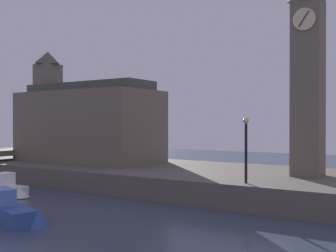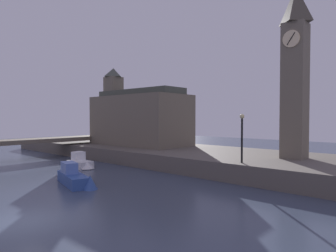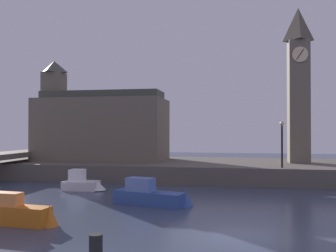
{
  "view_description": "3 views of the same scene",
  "coord_description": "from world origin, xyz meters",
  "views": [
    {
      "loc": [
        12.6,
        -7.27,
        4.97
      ],
      "look_at": [
        -3.03,
        16.99,
        4.75
      ],
      "focal_mm": 44.21,
      "sensor_mm": 36.0,
      "label": 1
    },
    {
      "loc": [
        14.7,
        -5.99,
        5.03
      ],
      "look_at": [
        -5.16,
        16.19,
        4.16
      ],
      "focal_mm": 32.02,
      "sensor_mm": 36.0,
      "label": 2
    },
    {
      "loc": [
        -0.18,
        -16.34,
        4.52
      ],
      "look_at": [
        -5.85,
        14.8,
        4.91
      ],
      "focal_mm": 39.82,
      "sensor_mm": 36.0,
      "label": 3
    }
  ],
  "objects": [
    {
      "name": "far_embankment",
      "position": [
        0.0,
        20.0,
        0.75
      ],
      "size": [
        70.0,
        12.0,
        1.5
      ],
      "primitive_type": "cube",
      "color": "#5B544C",
      "rests_on": "ground"
    },
    {
      "name": "clock_tower",
      "position": [
        5.67,
        20.36,
        9.08
      ],
      "size": [
        2.05,
        2.1,
        14.64
      ],
      "color": "#6B6051",
      "rests_on": "far_embankment"
    },
    {
      "name": "parliament_hall",
      "position": [
        -14.13,
        20.35,
        5.0
      ],
      "size": [
        13.02,
        6.53,
        10.44
      ],
      "color": "#6B6051",
      "rests_on": "far_embankment"
    },
    {
      "name": "streetlamp",
      "position": [
        3.52,
        15.08,
        3.87
      ],
      "size": [
        0.36,
        0.36,
        3.79
      ],
      "color": "black",
      "rests_on": "far_embankment"
    },
    {
      "name": "boat_ferry_white",
      "position": [
        -11.5,
        10.35,
        0.5
      ],
      "size": [
        3.3,
        1.53,
        1.56
      ],
      "color": "silver",
      "rests_on": "ground"
    },
    {
      "name": "boat_tour_blue",
      "position": [
        -5.04,
        5.82,
        0.55
      ],
      "size": [
        5.24,
        2.43,
        1.74
      ],
      "color": "#2D4C93",
      "rests_on": "ground"
    }
  ]
}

